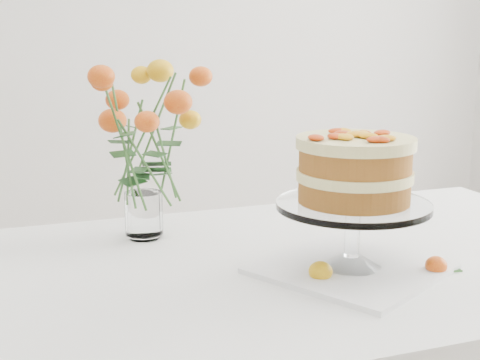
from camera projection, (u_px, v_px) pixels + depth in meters
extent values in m
cube|color=silver|center=(140.00, 9.00, 3.19)|extent=(4.00, 0.04, 2.70)
cube|color=tan|center=(328.00, 266.00, 1.49)|extent=(1.40, 0.90, 0.04)
cylinder|color=tan|center=(446.00, 318.00, 2.11)|extent=(0.06, 0.06, 0.71)
cube|color=white|center=(328.00, 256.00, 1.48)|extent=(1.42, 0.92, 0.01)
cube|color=white|center=(254.00, 241.00, 1.93)|extent=(1.42, 0.01, 0.20)
cube|color=white|center=(351.00, 268.00, 1.38)|extent=(0.45, 0.45, 0.01)
cylinder|color=white|center=(352.00, 232.00, 1.36)|extent=(0.03, 0.03, 0.10)
cylinder|color=white|center=(353.00, 205.00, 1.35)|extent=(0.31, 0.31, 0.01)
cylinder|color=olive|center=(354.00, 191.00, 1.35)|extent=(0.24, 0.24, 0.04)
cylinder|color=#E8E796|center=(354.00, 175.00, 1.34)|extent=(0.25, 0.25, 0.02)
cylinder|color=olive|center=(355.00, 159.00, 1.33)|extent=(0.24, 0.24, 0.04)
cylinder|color=#E8E796|center=(356.00, 143.00, 1.33)|extent=(0.26, 0.26, 0.02)
cylinder|color=white|center=(145.00, 236.00, 1.61)|extent=(0.07, 0.07, 0.01)
cylinder|color=white|center=(144.00, 213.00, 1.59)|extent=(0.09, 0.09, 0.10)
ellipsoid|color=yellow|center=(321.00, 271.00, 1.32)|extent=(0.05, 0.05, 0.04)
cylinder|color=#326227|center=(333.00, 277.00, 1.34)|extent=(0.06, 0.02, 0.00)
ellipsoid|color=red|center=(436.00, 265.00, 1.36)|extent=(0.04, 0.04, 0.04)
cylinder|color=#326227|center=(450.00, 272.00, 1.37)|extent=(0.05, 0.01, 0.00)
ellipsoid|color=#F8A00F|center=(298.00, 275.00, 1.35)|extent=(0.03, 0.02, 0.00)
ellipsoid|color=#F8A00F|center=(351.00, 276.00, 1.35)|extent=(0.03, 0.02, 0.00)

